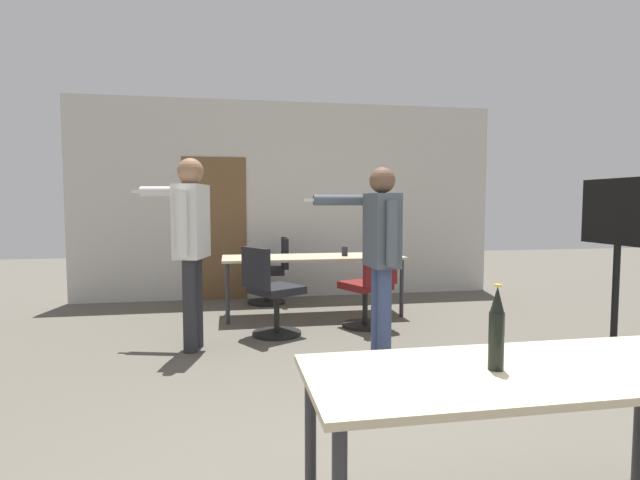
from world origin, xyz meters
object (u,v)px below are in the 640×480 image
at_px(person_right_polo, 190,234).
at_px(office_chair_mid_tucked, 370,289).
at_px(beer_bottle, 497,330).
at_px(office_chair_far_left, 271,294).
at_px(drink_cup, 345,251).
at_px(tv_screen, 617,251).
at_px(person_near_casual, 380,243).
at_px(office_chair_side_rolled, 272,273).

relative_size(person_right_polo, office_chair_mid_tucked, 1.96).
distance_m(person_right_polo, office_chair_mid_tucked, 2.07).
distance_m(office_chair_mid_tucked, beer_bottle, 3.62).
bearing_deg(office_chair_far_left, office_chair_mid_tucked, 66.96).
xyz_separation_m(office_chair_far_left, drink_cup, (0.99, 0.85, 0.35)).
bearing_deg(drink_cup, tv_screen, -45.54).
height_order(person_near_casual, office_chair_far_left, person_near_casual).
bearing_deg(office_chair_side_rolled, person_near_casual, -164.18).
distance_m(office_chair_side_rolled, office_chair_far_left, 1.74).
relative_size(office_chair_side_rolled, office_chair_far_left, 0.97).
xyz_separation_m(person_right_polo, drink_cup, (1.78, 1.19, -0.31)).
xyz_separation_m(person_right_polo, office_chair_side_rolled, (0.94, 2.08, -0.68)).
bearing_deg(beer_bottle, office_chair_far_left, 100.11).
relative_size(person_right_polo, office_chair_far_left, 1.92).
height_order(person_right_polo, beer_bottle, person_right_polo).
distance_m(person_right_polo, person_near_casual, 1.78).
bearing_deg(person_near_casual, office_chair_side_rolled, 13.08).
distance_m(person_right_polo, office_chair_far_left, 1.08).
xyz_separation_m(tv_screen, beer_bottle, (-2.43, -2.17, -0.07)).
height_order(office_chair_far_left, beer_bottle, beer_bottle).
distance_m(tv_screen, person_right_polo, 3.92).
height_order(office_chair_mid_tucked, beer_bottle, beer_bottle).
bearing_deg(office_chair_far_left, person_near_casual, 13.41).
bearing_deg(drink_cup, person_near_casual, -93.08).
relative_size(office_chair_far_left, drink_cup, 8.19).
distance_m(person_right_polo, beer_bottle, 3.37).
xyz_separation_m(person_right_polo, person_near_casual, (1.68, -0.59, -0.07)).
bearing_deg(person_near_casual, drink_cup, -5.50).
relative_size(person_near_casual, office_chair_far_left, 1.81).
height_order(person_right_polo, office_chair_far_left, person_right_polo).
bearing_deg(tv_screen, drink_cup, -135.54).
bearing_deg(person_right_polo, person_near_casual, -94.41).
distance_m(office_chair_side_rolled, beer_bottle, 5.18).
xyz_separation_m(office_chair_side_rolled, beer_bottle, (0.45, -5.13, 0.48)).
relative_size(office_chair_side_rolled, office_chair_mid_tucked, 0.98).
bearing_deg(office_chair_mid_tucked, office_chair_far_left, 164.85).
distance_m(office_chair_mid_tucked, drink_cup, 0.80).
xyz_separation_m(person_near_casual, drink_cup, (0.10, 1.78, -0.24)).
relative_size(person_near_casual, office_chair_side_rolled, 1.87).
bearing_deg(office_chair_side_rolled, office_chair_far_left, 175.05).
height_order(office_chair_side_rolled, office_chair_mid_tucked, office_chair_mid_tucked).
height_order(tv_screen, person_near_casual, person_near_casual).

